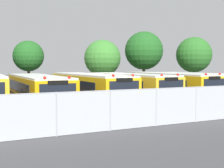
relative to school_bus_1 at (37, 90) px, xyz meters
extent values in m
plane|color=#424244|center=(5.72, 0.06, -1.33)|extent=(160.00, 160.00, 0.00)
cube|color=black|center=(-2.41, 0.46, 0.38)|extent=(0.23, 8.78, 0.74)
cylinder|color=black|center=(-2.66, -4.07, -0.83)|extent=(0.30, 1.01, 1.00)
cube|color=#EAA80C|center=(0.00, 0.03, -0.02)|extent=(2.58, 11.48, 1.92)
cube|color=white|center=(0.00, 0.03, 0.99)|extent=(2.53, 11.25, 0.12)
cube|color=black|center=(-0.03, -5.77, -0.80)|extent=(2.57, 0.17, 0.36)
cube|color=black|center=(-0.03, -5.72, 0.32)|extent=(2.07, 0.07, 0.92)
cube|color=black|center=(1.28, 0.32, 0.28)|extent=(0.09, 8.94, 0.69)
cube|color=black|center=(-1.28, 0.33, 0.28)|extent=(0.09, 8.94, 0.69)
cube|color=black|center=(0.00, 0.03, -0.41)|extent=(2.61, 11.59, 0.10)
sphere|color=red|center=(0.66, -5.56, 1.09)|extent=(0.18, 0.18, 0.18)
sphere|color=red|center=(-0.72, -5.55, 1.09)|extent=(0.18, 0.18, 0.18)
cube|color=black|center=(-0.03, -5.73, 0.83)|extent=(1.13, 0.09, 0.24)
cylinder|color=black|center=(1.10, -4.31, -0.83)|extent=(0.29, 1.00, 1.00)
cylinder|color=black|center=(-1.14, -4.30, -0.83)|extent=(0.29, 1.00, 1.00)
cylinder|color=black|center=(1.14, 3.95, -0.83)|extent=(0.29, 1.00, 1.00)
cylinder|color=black|center=(-1.10, 3.97, -0.83)|extent=(0.29, 1.00, 1.00)
cube|color=yellow|center=(3.94, -0.17, 0.01)|extent=(2.72, 11.26, 1.98)
cube|color=white|center=(3.94, -0.17, 1.06)|extent=(2.66, 11.04, 0.12)
cube|color=black|center=(4.06, -5.85, -0.80)|extent=(2.53, 0.21, 0.36)
cube|color=black|center=(4.06, -5.80, 0.37)|extent=(2.03, 0.10, 0.95)
cube|color=black|center=(5.19, 0.15, 0.33)|extent=(0.23, 8.74, 0.71)
cube|color=black|center=(2.68, 0.10, 0.33)|extent=(0.23, 8.74, 0.71)
cube|color=black|center=(3.94, -0.17, -0.39)|extent=(2.74, 11.37, 0.10)
sphere|color=red|center=(4.74, -5.61, 1.16)|extent=(0.18, 0.18, 0.18)
sphere|color=red|center=(3.38, -5.64, 1.16)|extent=(0.18, 0.18, 0.18)
cube|color=black|center=(4.06, -5.81, 0.90)|extent=(1.12, 0.10, 0.24)
cylinder|color=black|center=(5.13, -4.36, -0.83)|extent=(0.30, 1.01, 1.00)
cylinder|color=black|center=(2.93, -4.40, -0.83)|extent=(0.30, 1.01, 1.00)
cylinder|color=black|center=(4.96, 3.65, -0.83)|extent=(0.30, 1.01, 1.00)
cylinder|color=black|center=(2.76, 3.61, -0.83)|extent=(0.30, 1.01, 1.00)
cube|color=yellow|center=(7.58, 0.07, 0.00)|extent=(2.70, 11.26, 1.95)
cube|color=white|center=(7.58, 0.07, 1.03)|extent=(2.65, 11.04, 0.12)
cube|color=black|center=(7.72, -5.60, -0.80)|extent=(2.48, 0.22, 0.36)
cube|color=black|center=(7.72, -5.55, 0.35)|extent=(1.99, 0.11, 0.94)
cube|color=black|center=(8.81, 0.40, 0.31)|extent=(0.25, 8.74, 0.70)
cube|color=black|center=(6.34, 0.34, 0.31)|extent=(0.25, 8.74, 0.70)
cube|color=black|center=(7.58, 0.07, -0.39)|extent=(2.73, 11.38, 0.10)
sphere|color=red|center=(8.38, -5.36, 1.13)|extent=(0.18, 0.18, 0.18)
sphere|color=red|center=(7.05, -5.40, 1.13)|extent=(0.18, 0.18, 0.18)
cube|color=black|center=(7.72, -5.56, 0.87)|extent=(1.09, 0.11, 0.24)
cylinder|color=black|center=(8.76, -4.10, -0.83)|extent=(0.30, 1.01, 1.00)
cylinder|color=black|center=(6.61, -4.16, -0.83)|extent=(0.30, 1.01, 1.00)
cylinder|color=black|center=(8.56, 3.90, -0.83)|extent=(0.30, 1.01, 1.00)
cylinder|color=black|center=(6.42, 3.85, -0.83)|extent=(0.30, 1.01, 1.00)
cube|color=yellow|center=(11.40, 0.08, 0.00)|extent=(2.45, 11.39, 1.96)
cube|color=white|center=(11.40, 0.08, 1.04)|extent=(2.40, 11.17, 0.12)
cube|color=black|center=(11.43, -5.68, -0.80)|extent=(2.44, 0.17, 0.36)
cube|color=black|center=(11.43, -5.63, 0.35)|extent=(1.96, 0.07, 0.94)
cube|color=black|center=(12.61, 0.38, 0.31)|extent=(0.09, 8.88, 0.71)
cube|color=black|center=(10.18, 0.37, 0.31)|extent=(0.09, 8.88, 0.71)
cube|color=black|center=(11.40, 0.08, -0.39)|extent=(2.48, 11.51, 0.10)
sphere|color=red|center=(12.09, -5.46, 1.14)|extent=(0.18, 0.18, 0.18)
sphere|color=red|center=(10.77, -5.47, 1.14)|extent=(0.18, 0.18, 0.18)
cube|color=black|center=(11.43, -5.64, 0.88)|extent=(1.08, 0.09, 0.24)
cylinder|color=black|center=(12.48, -4.21, -0.83)|extent=(0.29, 1.00, 1.00)
cylinder|color=black|center=(10.37, -4.22, -0.83)|extent=(0.29, 1.00, 1.00)
cylinder|color=black|center=(12.43, 3.97, -0.83)|extent=(0.29, 1.00, 1.00)
cylinder|color=black|center=(10.32, 3.96, -0.83)|extent=(0.29, 1.00, 1.00)
cube|color=yellow|center=(15.17, 0.28, -0.02)|extent=(2.46, 10.76, 1.91)
cube|color=white|center=(15.17, 0.28, 0.99)|extent=(2.41, 10.55, 0.12)
cube|color=black|center=(16.41, 0.58, 0.28)|extent=(0.05, 8.39, 0.69)
cube|color=black|center=(13.93, 0.58, 0.28)|extent=(0.05, 8.39, 0.69)
cube|color=black|center=(15.17, 0.28, -0.41)|extent=(2.48, 10.87, 0.10)
cylinder|color=black|center=(14.09, -3.70, -0.83)|extent=(0.28, 1.00, 1.00)
cylinder|color=black|center=(16.26, 3.86, -0.83)|extent=(0.28, 1.00, 1.00)
cylinder|color=black|center=(14.10, 3.86, -0.83)|extent=(0.28, 1.00, 1.00)
cylinder|color=#4C3823|center=(1.39, 10.69, 0.10)|extent=(0.28, 0.28, 2.86)
sphere|color=#1E561E|center=(1.39, 10.69, 2.74)|extent=(3.24, 3.24, 3.24)
sphere|color=#1E561E|center=(1.69, 10.85, 2.78)|extent=(2.56, 2.56, 2.56)
cylinder|color=#4C3823|center=(9.92, 10.75, -0.16)|extent=(0.48, 0.48, 2.34)
sphere|color=#387A2D|center=(9.92, 10.75, 2.61)|extent=(4.28, 4.28, 4.28)
sphere|color=#387A2D|center=(10.38, 10.97, 2.78)|extent=(3.13, 3.13, 3.13)
cylinder|color=#4C3823|center=(15.83, 11.14, 0.24)|extent=(0.38, 0.38, 3.13)
sphere|color=#1E561E|center=(15.83, 11.14, 3.62)|extent=(4.84, 4.84, 4.84)
sphere|color=#1E561E|center=(15.06, 10.92, 3.76)|extent=(2.90, 2.90, 2.90)
cylinder|color=#4C3823|center=(21.76, 8.66, 0.04)|extent=(0.40, 0.40, 2.74)
sphere|color=#286623|center=(21.76, 8.66, 3.10)|extent=(4.53, 4.53, 4.53)
sphere|color=#286623|center=(21.25, 8.51, 3.13)|extent=(2.96, 2.96, 2.96)
cylinder|color=#9EA0A3|center=(-1.06, -9.12, -0.35)|extent=(0.07, 0.07, 1.96)
cylinder|color=#9EA0A3|center=(1.53, -9.12, -0.35)|extent=(0.07, 0.07, 1.96)
cylinder|color=#9EA0A3|center=(4.13, -9.12, -0.35)|extent=(0.07, 0.07, 1.96)
cylinder|color=#9EA0A3|center=(6.72, -9.12, -0.35)|extent=(0.07, 0.07, 1.96)
cube|color=#ADB2B7|center=(5.43, -9.12, -0.35)|extent=(23.36, 0.02, 1.92)
cylinder|color=#9EA0A3|center=(5.43, -9.12, 0.60)|extent=(23.36, 0.04, 0.04)
cone|color=#EA5914|center=(-2.95, -7.75, -1.00)|extent=(0.51, 0.51, 0.67)
camera|label=1|loc=(-4.59, -22.09, 1.80)|focal=49.00mm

